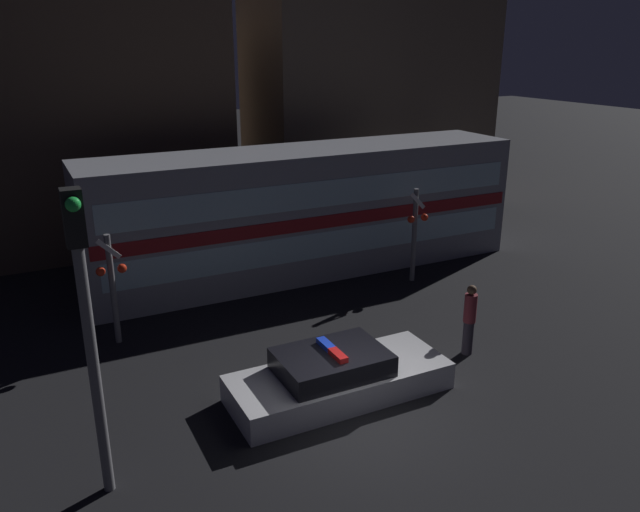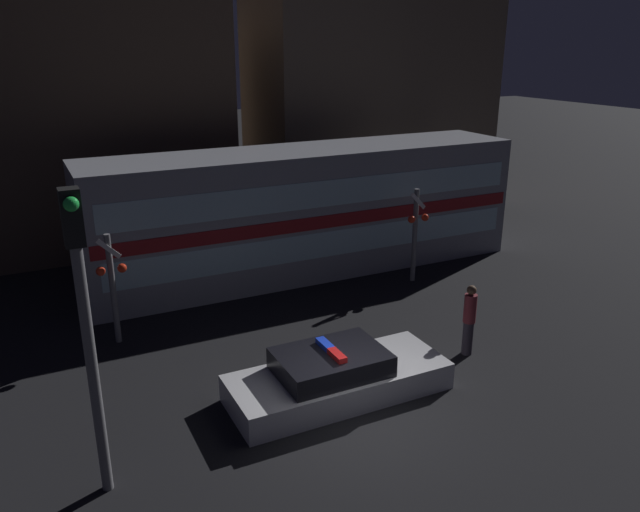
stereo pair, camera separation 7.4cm
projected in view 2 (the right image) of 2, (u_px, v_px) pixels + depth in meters
ground_plane at (360, 421)px, 12.89m from camera, size 120.00×120.00×0.00m
train at (308, 211)px, 20.82m from camera, size 14.57×2.96×4.14m
police_car at (337, 377)px, 13.70m from camera, size 4.89×1.89×1.21m
pedestrian at (469, 319)px, 15.36m from camera, size 0.31×0.31×1.84m
crossing_signal_near at (416, 231)px, 19.87m from camera, size 0.75×0.34×3.06m
crossing_signal_far at (113, 283)px, 15.73m from camera, size 0.75×0.34×2.93m
traffic_light_corner at (86, 320)px, 9.89m from camera, size 0.30×0.46×5.38m
building_left at (65, 125)px, 23.26m from camera, size 11.37×6.28×8.92m
building_center at (371, 104)px, 28.54m from camera, size 10.76×5.04×9.37m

